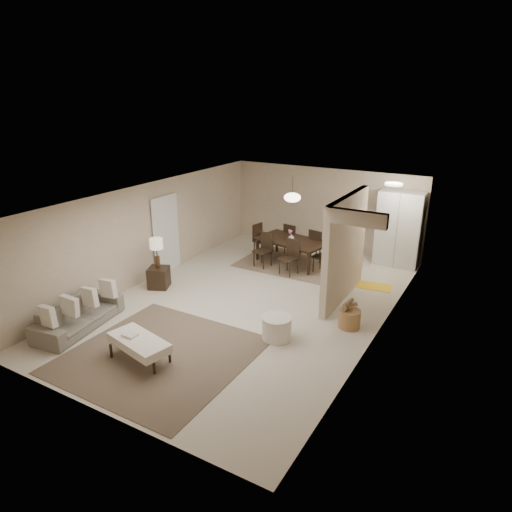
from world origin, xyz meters
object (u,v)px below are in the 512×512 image
Objects in this scene: ottoman_bench at (139,343)px; side_table at (159,278)px; pantry_cabinet at (399,229)px; dining_table at (291,252)px; sofa at (79,315)px; round_pouf at (277,328)px; wicker_basket at (349,319)px.

ottoman_bench is 3.32m from side_table.
pantry_cabinet is 3.05m from dining_table.
pantry_cabinet is at bearing 39.05° from dining_table.
round_pouf is (3.77, 1.63, -0.06)m from sofa.
ottoman_bench is (1.97, -0.30, 0.07)m from sofa.
side_table is (0.05, 2.41, -0.03)m from sofa.
side_table is 3.81m from dining_table.
dining_table is (-1.59, 3.94, 0.12)m from round_pouf.
side_table is 0.87× the size of round_pouf.
side_table is 1.16× the size of wicker_basket.
sofa is 1.49× the size of ottoman_bench.
sofa reaches higher than wicker_basket.
dining_table is (2.18, 5.57, 0.06)m from sofa.
wicker_basket is (1.10, 1.17, -0.04)m from round_pouf.
wicker_basket is at bearing -34.81° from dining_table.
ottoman_bench is at bearing -132.99° from round_pouf.
sofa reaches higher than round_pouf.
wicker_basket is at bearing -89.04° from pantry_cabinet.
pantry_cabinet reaches higher than sofa.
ottoman_bench is 5.88m from dining_table.
wicker_basket is (0.07, -4.17, -0.86)m from pantry_cabinet.
sofa is 5.98m from dining_table.
side_table is (-1.92, 2.71, -0.10)m from ottoman_bench.
sofa is at bearing -150.10° from wicker_basket.
wicker_basket is (2.90, 3.10, -0.17)m from ottoman_bench.
round_pouf is 1.60m from wicker_basket.
wicker_basket is 0.23× the size of dining_table.
side_table is at bearing 168.22° from round_pouf.
ottoman_bench is 0.67× the size of dining_table.
sofa is at bearing -91.19° from side_table.
pantry_cabinet is 1.05× the size of sofa.
ottoman_bench reaches higher than wicker_basket.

